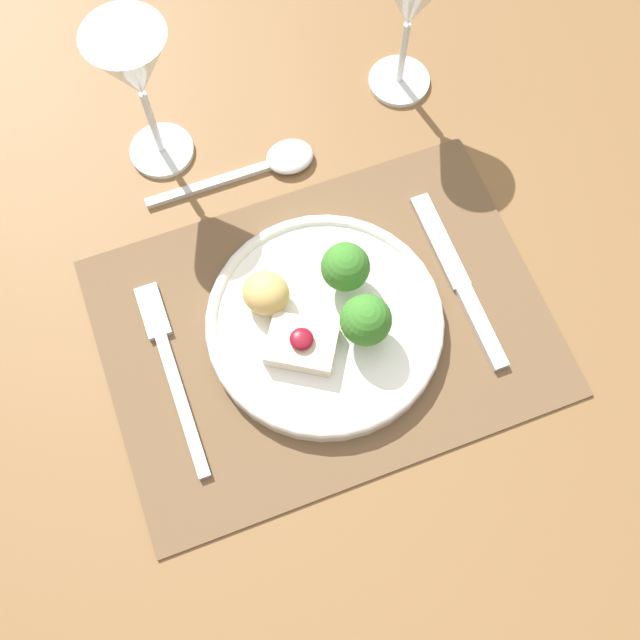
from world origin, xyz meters
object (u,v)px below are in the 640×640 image
(fork, at_px, (169,363))
(spoon, at_px, (273,162))
(dinner_plate, at_px, (321,319))
(wine_glass_far, at_px, (135,72))
(knife, at_px, (464,290))
(wine_glass_near, at_px, (411,0))

(fork, height_order, spoon, spoon)
(dinner_plate, height_order, wine_glass_far, wine_glass_far)
(wine_glass_far, bearing_deg, spoon, -28.72)
(spoon, bearing_deg, dinner_plate, -94.55)
(dinner_plate, bearing_deg, wine_glass_far, 109.92)
(dinner_plate, relative_size, fork, 1.14)
(dinner_plate, height_order, spoon, dinner_plate)
(knife, distance_m, wine_glass_far, 0.39)
(knife, height_order, wine_glass_near, wine_glass_near)
(fork, relative_size, wine_glass_far, 1.14)
(dinner_plate, relative_size, wine_glass_near, 1.36)
(knife, xyz_separation_m, spoon, (-0.13, 0.22, 0.00))
(knife, xyz_separation_m, wine_glass_far, (-0.25, 0.28, 0.13))
(fork, relative_size, wine_glass_near, 1.19)
(knife, distance_m, spoon, 0.25)
(fork, bearing_deg, wine_glass_near, 32.04)
(dinner_plate, distance_m, wine_glass_near, 0.34)
(knife, relative_size, wine_glass_near, 1.19)
(dinner_plate, xyz_separation_m, wine_glass_far, (-0.09, 0.26, 0.11))
(wine_glass_near, distance_m, wine_glass_far, 0.29)
(knife, relative_size, spoon, 1.09)
(fork, height_order, wine_glass_far, wine_glass_far)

